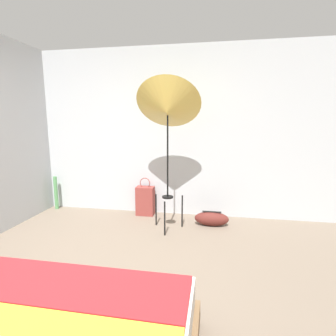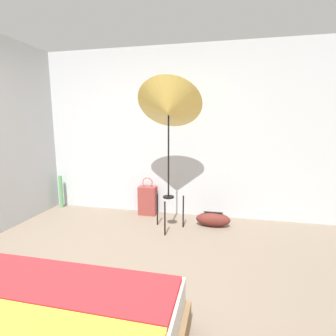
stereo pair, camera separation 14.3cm
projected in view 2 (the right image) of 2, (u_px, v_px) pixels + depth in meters
The scene contains 6 objects.
ground_plane at pixel (58, 316), 2.01m from camera, with size 14.00×14.00×0.00m, color #756656.
wall_back at pixel (149, 133), 4.17m from camera, with size 8.00×0.05×2.60m.
photo_umbrella at pixel (169, 109), 3.37m from camera, with size 0.86×0.74×2.03m.
tote_bag at pixel (148, 200), 4.19m from camera, with size 0.28×0.17×0.61m.
duffel_bag at pixel (213, 219), 3.73m from camera, with size 0.49×0.20×0.21m.
paper_roll at pixel (61, 191), 4.54m from camera, with size 0.06×0.06×0.56m.
Camera 2 is at (1.21, -1.56, 1.47)m, focal length 28.00 mm.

